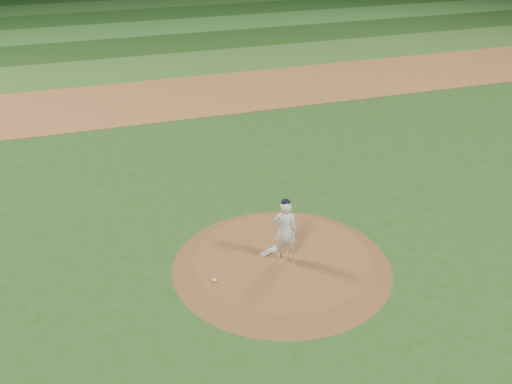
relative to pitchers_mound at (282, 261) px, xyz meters
name	(u,v)px	position (x,y,z in m)	size (l,w,h in m)	color
ground	(282,265)	(0.00, 0.00, -0.12)	(120.00, 120.00, 0.00)	#28521A
infield_dirt_band	(171,98)	(0.00, 14.00, -0.12)	(70.00, 6.00, 0.02)	#A16332
outfield_stripe_0	(151,67)	(0.00, 19.50, -0.12)	(70.00, 5.00, 0.02)	#3B6F28
outfield_stripe_1	(137,46)	(0.00, 24.50, -0.12)	(70.00, 5.00, 0.02)	#1F4817
outfield_stripe_2	(126,30)	(0.00, 29.50, -0.12)	(70.00, 5.00, 0.02)	#36792C
outfield_stripe_3	(118,16)	(0.00, 34.50, -0.12)	(70.00, 5.00, 0.02)	#1E4E19
outfield_stripe_4	(110,5)	(0.00, 39.50, -0.12)	(70.00, 5.00, 0.02)	#2F6A26
pitchers_mound	(282,261)	(0.00, 0.00, 0.00)	(5.50, 5.50, 0.25)	brown
pitching_rubber	(271,251)	(-0.16, 0.35, 0.14)	(0.68, 0.17, 0.03)	beige
rosin_bag	(215,280)	(-1.86, -0.42, 0.16)	(0.12, 0.12, 0.07)	white
pitcher_on_mound	(285,230)	(0.06, -0.02, 0.94)	(0.68, 0.59, 1.65)	white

